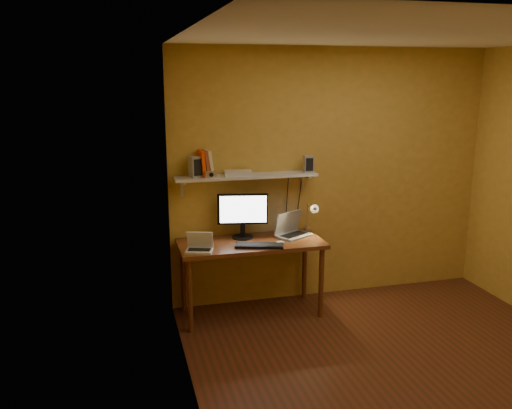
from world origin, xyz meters
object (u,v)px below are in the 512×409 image
object	(u,v)px
speaker_left	(196,167)
keyboard	(259,245)
netbook	(200,246)
desk_lamp	(311,213)
mouse	(280,243)
speaker_right	(308,164)
laptop	(291,229)
wall_shelf	(246,176)
monitor	(243,213)
shelf_camera	(211,174)
router	(238,173)
desk	(251,250)

from	to	relation	value
speaker_left	keyboard	bearing A→B (deg)	-52.12
netbook	keyboard	size ratio (longest dim) A/B	0.62
keyboard	desk_lamp	world-z (taller)	desk_lamp
mouse	speaker_right	bearing A→B (deg)	22.56
laptop	speaker_right	world-z (taller)	speaker_right
wall_shelf	mouse	xyz separation A→B (m)	(0.24, -0.34, -0.59)
speaker_right	wall_shelf	bearing A→B (deg)	-174.28
keyboard	mouse	xyz separation A→B (m)	(0.21, 0.02, 0.01)
monitor	speaker_right	bearing A→B (deg)	14.74
shelf_camera	router	xyz separation A→B (m)	(0.28, 0.07, -0.01)
netbook	mouse	size ratio (longest dim) A/B	3.00
desk	mouse	bearing A→B (deg)	-31.21
keyboard	mouse	world-z (taller)	mouse
keyboard	speaker_right	xyz separation A→B (m)	(0.60, 0.36, 0.69)
speaker_right	router	bearing A→B (deg)	-173.63
shelf_camera	keyboard	bearing A→B (deg)	-35.55
speaker_right	shelf_camera	distance (m)	1.01
desk_lamp	speaker_left	bearing A→B (deg)	176.56
desk	mouse	size ratio (longest dim) A/B	15.02
netbook	wall_shelf	bearing A→B (deg)	51.81
desk_lamp	speaker_left	world-z (taller)	speaker_left
netbook	desk	bearing A→B (deg)	34.58
wall_shelf	keyboard	xyz separation A→B (m)	(0.04, -0.36, -0.60)
netbook	speaker_left	world-z (taller)	speaker_left
desk_lamp	speaker_right	distance (m)	0.50
netbook	speaker_right	size ratio (longest dim) A/B	1.71
mouse	speaker_left	distance (m)	1.08
wall_shelf	netbook	bearing A→B (deg)	-146.69
wall_shelf	router	distance (m)	0.09
desk_lamp	desk	bearing A→B (deg)	-169.19
mouse	desk_lamp	size ratio (longest dim) A/B	0.25
shelf_camera	monitor	bearing A→B (deg)	5.29
wall_shelf	monitor	xyz separation A→B (m)	(-0.05, -0.05, -0.36)
mouse	router	xyz separation A→B (m)	(-0.33, 0.33, 0.63)
monitor	speaker_right	distance (m)	0.83
mouse	router	world-z (taller)	router
speaker_left	speaker_right	bearing A→B (deg)	-17.84
laptop	mouse	distance (m)	0.31
mouse	speaker_left	xyz separation A→B (m)	(-0.74, 0.34, 0.71)
wall_shelf	speaker_right	distance (m)	0.65
speaker_right	laptop	bearing A→B (deg)	-148.66
desk	speaker_left	xyz separation A→B (m)	(-0.49, 0.20, 0.81)
mouse	desk	bearing A→B (deg)	130.59
router	speaker_right	bearing A→B (deg)	0.59
laptop	speaker_left	distance (m)	1.14
desk	keyboard	bearing A→B (deg)	-77.80
keyboard	speaker_right	world-z (taller)	speaker_right
monitor	mouse	world-z (taller)	monitor
mouse	router	distance (m)	0.78
mouse	speaker_right	xyz separation A→B (m)	(0.40, 0.34, 0.69)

